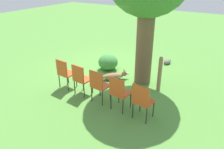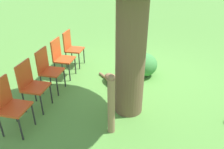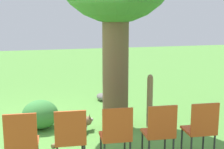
% 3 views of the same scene
% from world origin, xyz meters
% --- Properties ---
extents(ground_plane, '(30.00, 30.00, 0.00)m').
position_xyz_m(ground_plane, '(0.00, 0.00, 0.00)').
color(ground_plane, '#56933D').
extents(dog, '(0.83, 0.91, 0.34)m').
position_xyz_m(dog, '(0.57, 0.49, 0.12)').
color(dog, olive).
rests_on(dog, ground_plane).
extents(fence_post, '(0.12, 0.12, 1.08)m').
position_xyz_m(fence_post, '(0.47, 2.00, 0.55)').
color(fence_post, '#937551').
rests_on(fence_post, ground_plane).
extents(red_chair_0, '(0.46, 0.47, 0.95)m').
position_xyz_m(red_chair_0, '(1.88, -0.48, 0.55)').
color(red_chair_0, '#D14C1E').
rests_on(red_chair_0, ground_plane).
extents(red_chair_1, '(0.46, 0.47, 0.95)m').
position_xyz_m(red_chair_1, '(1.94, 0.18, 0.55)').
color(red_chair_1, '#D14C1E').
rests_on(red_chair_1, ground_plane).
extents(red_chair_2, '(0.46, 0.47, 0.95)m').
position_xyz_m(red_chair_2, '(1.99, 0.85, 0.55)').
color(red_chair_2, '#D14C1E').
rests_on(red_chair_2, ground_plane).
extents(red_chair_3, '(0.46, 0.47, 0.95)m').
position_xyz_m(red_chair_3, '(2.05, 1.51, 0.55)').
color(red_chair_3, '#D14C1E').
rests_on(red_chair_3, ground_plane).
extents(red_chair_4, '(0.46, 0.47, 0.95)m').
position_xyz_m(red_chair_4, '(2.10, 2.18, 0.55)').
color(red_chair_4, '#D14C1E').
rests_on(red_chair_4, ground_plane).
extents(garden_rock, '(0.43, 0.25, 0.18)m').
position_xyz_m(garden_rock, '(-1.75, 1.53, 0.09)').
color(garden_rock, slate).
rests_on(garden_rock, ground_plane).
extents(low_shrub, '(0.72, 0.72, 0.57)m').
position_xyz_m(low_shrub, '(-0.03, -0.16, 0.29)').
color(low_shrub, '#3D843D').
rests_on(low_shrub, ground_plane).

